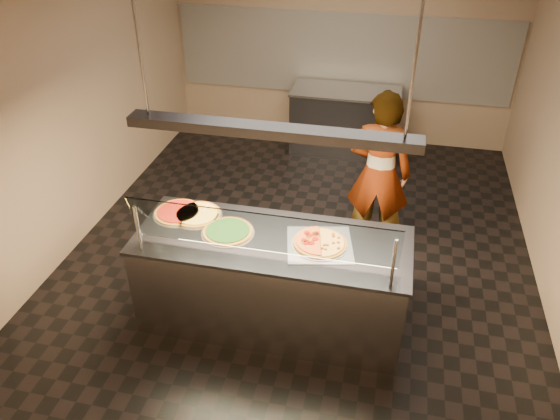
% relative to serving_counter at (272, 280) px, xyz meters
% --- Properties ---
extents(ground, '(5.00, 6.00, 0.02)m').
position_rel_serving_counter_xyz_m(ground, '(0.05, 1.21, -0.48)').
color(ground, black).
rests_on(ground, ground).
extents(wall_back, '(5.00, 0.02, 3.00)m').
position_rel_serving_counter_xyz_m(wall_back, '(0.05, 4.22, 1.03)').
color(wall_back, '#977961').
rests_on(wall_back, ground).
extents(wall_front, '(5.00, 0.02, 3.00)m').
position_rel_serving_counter_xyz_m(wall_front, '(0.05, -1.80, 1.03)').
color(wall_front, '#977961').
rests_on(wall_front, ground).
extents(wall_left, '(0.02, 6.00, 3.00)m').
position_rel_serving_counter_xyz_m(wall_left, '(-2.46, 1.21, 1.03)').
color(wall_left, '#977961').
rests_on(wall_left, ground).
extents(tile_band, '(4.90, 0.02, 1.20)m').
position_rel_serving_counter_xyz_m(tile_band, '(0.05, 4.19, 0.83)').
color(tile_band, silver).
rests_on(tile_band, wall_back).
extents(serving_counter, '(2.40, 0.94, 0.93)m').
position_rel_serving_counter_xyz_m(serving_counter, '(0.00, 0.00, 0.00)').
color(serving_counter, '#B7B7BC').
rests_on(serving_counter, ground).
extents(sneeze_guard, '(2.16, 0.18, 0.54)m').
position_rel_serving_counter_xyz_m(sneeze_guard, '(0.00, -0.34, 0.76)').
color(sneeze_guard, '#B7B7BC').
rests_on(sneeze_guard, serving_counter).
extents(perforated_tray, '(0.65, 0.65, 0.01)m').
position_rel_serving_counter_xyz_m(perforated_tray, '(0.42, 0.01, 0.47)').
color(perforated_tray, silver).
rests_on(perforated_tray, serving_counter).
extents(half_pizza_pepperoni, '(0.32, 0.49, 0.05)m').
position_rel_serving_counter_xyz_m(half_pizza_pepperoni, '(0.31, 0.01, 0.50)').
color(half_pizza_pepperoni, brown).
rests_on(half_pizza_pepperoni, perforated_tray).
extents(half_pizza_sausage, '(0.32, 0.49, 0.04)m').
position_rel_serving_counter_xyz_m(half_pizza_sausage, '(0.53, 0.01, 0.49)').
color(half_pizza_sausage, brown).
rests_on(half_pizza_sausage, perforated_tray).
extents(pizza_spinach, '(0.47, 0.47, 0.03)m').
position_rel_serving_counter_xyz_m(pizza_spinach, '(-0.40, 0.01, 0.48)').
color(pizza_spinach, silver).
rests_on(pizza_spinach, serving_counter).
extents(pizza_cheese, '(0.46, 0.46, 0.03)m').
position_rel_serving_counter_xyz_m(pizza_cheese, '(-0.76, 0.21, 0.48)').
color(pizza_cheese, silver).
rests_on(pizza_cheese, serving_counter).
extents(pizza_tomato, '(0.47, 0.47, 0.03)m').
position_rel_serving_counter_xyz_m(pizza_tomato, '(-0.94, 0.21, 0.48)').
color(pizza_tomato, silver).
rests_on(pizza_tomato, serving_counter).
extents(pizza_spatula, '(0.17, 0.23, 0.02)m').
position_rel_serving_counter_xyz_m(pizza_spatula, '(-0.67, 0.26, 0.49)').
color(pizza_spatula, '#B7B7BC').
rests_on(pizza_spatula, pizza_spinach).
extents(prep_table, '(1.56, 0.74, 0.93)m').
position_rel_serving_counter_xyz_m(prep_table, '(0.20, 3.76, 0.00)').
color(prep_table, '#333337').
rests_on(prep_table, ground).
extents(worker, '(0.69, 0.46, 1.84)m').
position_rel_serving_counter_xyz_m(worker, '(0.82, 1.39, 0.45)').
color(worker, '#292730').
rests_on(worker, ground).
extents(heat_lamp_housing, '(2.30, 0.18, 0.08)m').
position_rel_serving_counter_xyz_m(heat_lamp_housing, '(0.00, 0.00, 1.48)').
color(heat_lamp_housing, '#333337').
rests_on(heat_lamp_housing, ceiling).
extents(lamp_rod_left, '(0.02, 0.02, 1.01)m').
position_rel_serving_counter_xyz_m(lamp_rod_left, '(-1.00, 0.00, 2.03)').
color(lamp_rod_left, '#B7B7BC').
rests_on(lamp_rod_left, ceiling).
extents(lamp_rod_right, '(0.02, 0.02, 1.01)m').
position_rel_serving_counter_xyz_m(lamp_rod_right, '(1.00, 0.00, 2.03)').
color(lamp_rod_right, '#B7B7BC').
rests_on(lamp_rod_right, ceiling).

